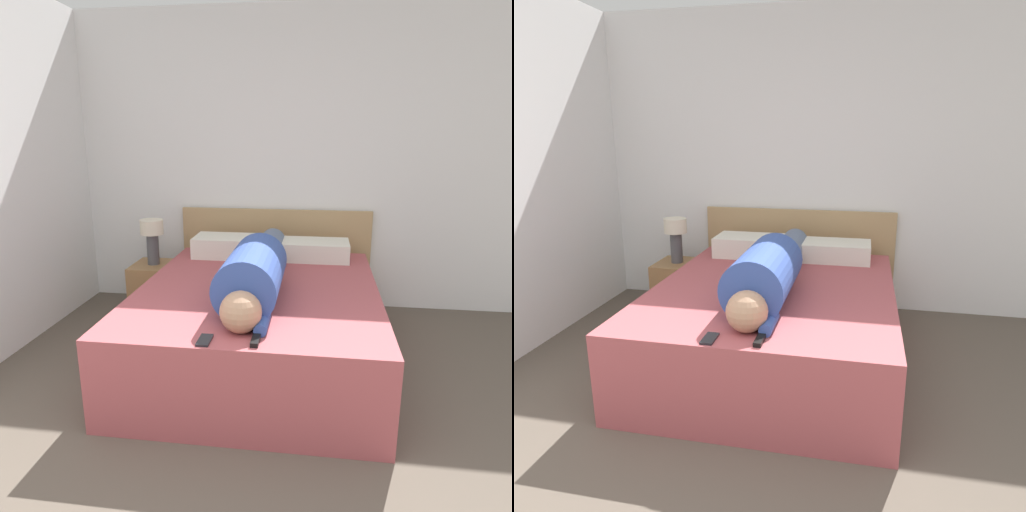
% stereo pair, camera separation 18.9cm
% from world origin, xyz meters
% --- Properties ---
extents(wall_back, '(5.18, 0.06, 2.60)m').
position_xyz_m(wall_back, '(0.00, 3.29, 1.30)').
color(wall_back, white).
rests_on(wall_back, ground_plane).
extents(bed, '(1.60, 1.96, 0.55)m').
position_xyz_m(bed, '(-0.20, 2.09, 0.27)').
color(bed, '#A84C51').
rests_on(bed, ground_plane).
extents(headboard, '(1.72, 0.04, 0.89)m').
position_xyz_m(headboard, '(-0.20, 3.22, 0.45)').
color(headboard, tan).
rests_on(headboard, ground_plane).
extents(nightstand, '(0.36, 0.41, 0.45)m').
position_xyz_m(nightstand, '(-1.23, 2.83, 0.23)').
color(nightstand, olive).
rests_on(nightstand, ground_plane).
extents(table_lamp, '(0.20, 0.20, 0.39)m').
position_xyz_m(table_lamp, '(-1.23, 2.83, 0.71)').
color(table_lamp, '#4C4C51').
rests_on(table_lamp, nightstand).
extents(person_lying, '(0.36, 1.79, 0.36)m').
position_xyz_m(person_lying, '(-0.20, 1.95, 0.70)').
color(person_lying, tan).
rests_on(person_lying, bed).
extents(pillow_near_headboard, '(0.63, 0.35, 0.17)m').
position_xyz_m(pillow_near_headboard, '(-0.53, 2.84, 0.63)').
color(pillow_near_headboard, silver).
rests_on(pillow_near_headboard, bed).
extents(pillow_second, '(0.60, 0.35, 0.15)m').
position_xyz_m(pillow_second, '(0.14, 2.84, 0.62)').
color(pillow_second, silver).
rests_on(pillow_second, bed).
extents(tv_remote, '(0.04, 0.15, 0.02)m').
position_xyz_m(tv_remote, '(-0.10, 1.23, 0.56)').
color(tv_remote, black).
rests_on(tv_remote, bed).
extents(cell_phone, '(0.06, 0.13, 0.01)m').
position_xyz_m(cell_phone, '(-0.36, 1.19, 0.55)').
color(cell_phone, black).
rests_on(cell_phone, bed).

